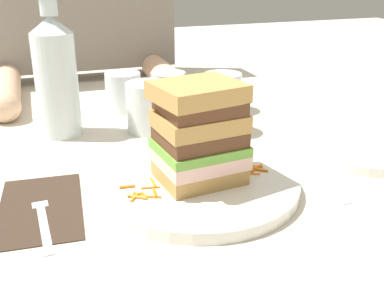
{
  "coord_description": "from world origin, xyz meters",
  "views": [
    {
      "loc": [
        -0.21,
        -0.55,
        0.3
      ],
      "look_at": [
        -0.01,
        0.02,
        0.06
      ],
      "focal_mm": 43.65,
      "sensor_mm": 36.0,
      "label": 1
    }
  ],
  "objects_px": {
    "knife": "(307,174)",
    "side_plate": "(364,147)",
    "empty_tumbler_0": "(169,95)",
    "water_bottle": "(56,75)",
    "napkin_dark": "(41,207)",
    "juice_glass": "(219,110)",
    "fork": "(42,213)",
    "empty_tumbler_2": "(123,92)",
    "empty_tumbler_1": "(222,92)",
    "sandwich": "(199,133)",
    "main_plate": "(199,184)",
    "empty_tumbler_3": "(148,107)"
  },
  "relations": [
    {
      "from": "main_plate",
      "to": "knife",
      "type": "xyz_separation_m",
      "value": [
        0.17,
        -0.01,
        -0.01
      ]
    },
    {
      "from": "fork",
      "to": "empty_tumbler_0",
      "type": "distance_m",
      "value": 0.42
    },
    {
      "from": "knife",
      "to": "empty_tumbler_1",
      "type": "relative_size",
      "value": 2.55
    },
    {
      "from": "fork",
      "to": "empty_tumbler_1",
      "type": "height_order",
      "value": "empty_tumbler_1"
    },
    {
      "from": "empty_tumbler_0",
      "to": "empty_tumbler_2",
      "type": "bearing_deg",
      "value": 141.97
    },
    {
      "from": "water_bottle",
      "to": "empty_tumbler_3",
      "type": "height_order",
      "value": "water_bottle"
    },
    {
      "from": "fork",
      "to": "empty_tumbler_2",
      "type": "height_order",
      "value": "empty_tumbler_2"
    },
    {
      "from": "knife",
      "to": "empty_tumbler_0",
      "type": "distance_m",
      "value": 0.35
    },
    {
      "from": "main_plate",
      "to": "napkin_dark",
      "type": "xyz_separation_m",
      "value": [
        -0.21,
        0.02,
        -0.01
      ]
    },
    {
      "from": "napkin_dark",
      "to": "fork",
      "type": "bearing_deg",
      "value": -87.24
    },
    {
      "from": "fork",
      "to": "empty_tumbler_2",
      "type": "xyz_separation_m",
      "value": [
        0.18,
        0.39,
        0.04
      ]
    },
    {
      "from": "knife",
      "to": "empty_tumbler_1",
      "type": "xyz_separation_m",
      "value": [
        -0.0,
        0.33,
        0.04
      ]
    },
    {
      "from": "fork",
      "to": "juice_glass",
      "type": "distance_m",
      "value": 0.38
    },
    {
      "from": "empty_tumbler_0",
      "to": "water_bottle",
      "type": "bearing_deg",
      "value": -170.1
    },
    {
      "from": "empty_tumbler_2",
      "to": "empty_tumbler_1",
      "type": "bearing_deg",
      "value": -18.38
    },
    {
      "from": "empty_tumbler_3",
      "to": "water_bottle",
      "type": "bearing_deg",
      "value": 168.39
    },
    {
      "from": "water_bottle",
      "to": "empty_tumbler_1",
      "type": "xyz_separation_m",
      "value": [
        0.33,
        0.03,
        -0.07
      ]
    },
    {
      "from": "empty_tumbler_0",
      "to": "empty_tumbler_1",
      "type": "bearing_deg",
      "value": -1.24
    },
    {
      "from": "side_plate",
      "to": "empty_tumbler_3",
      "type": "bearing_deg",
      "value": 145.95
    },
    {
      "from": "main_plate",
      "to": "empty_tumbler_1",
      "type": "distance_m",
      "value": 0.36
    },
    {
      "from": "napkin_dark",
      "to": "juice_glass",
      "type": "bearing_deg",
      "value": 30.09
    },
    {
      "from": "empty_tumbler_3",
      "to": "side_plate",
      "type": "relative_size",
      "value": 0.44
    },
    {
      "from": "fork",
      "to": "empty_tumbler_2",
      "type": "relative_size",
      "value": 2.08
    },
    {
      "from": "empty_tumbler_3",
      "to": "knife",
      "type": "bearing_deg",
      "value": -55.86
    },
    {
      "from": "knife",
      "to": "empty_tumbler_2",
      "type": "distance_m",
      "value": 0.44
    },
    {
      "from": "knife",
      "to": "empty_tumbler_3",
      "type": "bearing_deg",
      "value": 124.14
    },
    {
      "from": "main_plate",
      "to": "empty_tumbler_0",
      "type": "distance_m",
      "value": 0.33
    },
    {
      "from": "main_plate",
      "to": "knife",
      "type": "height_order",
      "value": "main_plate"
    },
    {
      "from": "empty_tumbler_0",
      "to": "empty_tumbler_1",
      "type": "distance_m",
      "value": 0.11
    },
    {
      "from": "main_plate",
      "to": "fork",
      "type": "distance_m",
      "value": 0.21
    },
    {
      "from": "knife",
      "to": "empty_tumbler_1",
      "type": "distance_m",
      "value": 0.33
    },
    {
      "from": "empty_tumbler_0",
      "to": "empty_tumbler_1",
      "type": "xyz_separation_m",
      "value": [
        0.11,
        -0.0,
        -0.01
      ]
    },
    {
      "from": "main_plate",
      "to": "fork",
      "type": "bearing_deg",
      "value": -178.42
    },
    {
      "from": "sandwich",
      "to": "empty_tumbler_2",
      "type": "bearing_deg",
      "value": 94.31
    },
    {
      "from": "side_plate",
      "to": "fork",
      "type": "bearing_deg",
      "value": -174.87
    },
    {
      "from": "napkin_dark",
      "to": "empty_tumbler_3",
      "type": "relative_size",
      "value": 1.98
    },
    {
      "from": "main_plate",
      "to": "fork",
      "type": "relative_size",
      "value": 1.64
    },
    {
      "from": "knife",
      "to": "side_plate",
      "type": "bearing_deg",
      "value": 19.51
    },
    {
      "from": "water_bottle",
      "to": "sandwich",
      "type": "bearing_deg",
      "value": -60.32
    },
    {
      "from": "main_plate",
      "to": "sandwich",
      "type": "xyz_separation_m",
      "value": [
        -0.0,
        -0.0,
        0.07
      ]
    },
    {
      "from": "main_plate",
      "to": "empty_tumbler_3",
      "type": "bearing_deg",
      "value": 92.09
    },
    {
      "from": "sandwich",
      "to": "side_plate",
      "type": "height_order",
      "value": "sandwich"
    },
    {
      "from": "sandwich",
      "to": "empty_tumbler_1",
      "type": "bearing_deg",
      "value": 62.62
    },
    {
      "from": "napkin_dark",
      "to": "knife",
      "type": "height_order",
      "value": "same"
    },
    {
      "from": "empty_tumbler_0",
      "to": "empty_tumbler_2",
      "type": "xyz_separation_m",
      "value": [
        -0.08,
        0.06,
        -0.0
      ]
    },
    {
      "from": "empty_tumbler_0",
      "to": "juice_glass",
      "type": "bearing_deg",
      "value": -63.43
    },
    {
      "from": "sandwich",
      "to": "empty_tumbler_3",
      "type": "height_order",
      "value": "sandwich"
    },
    {
      "from": "empty_tumbler_2",
      "to": "empty_tumbler_3",
      "type": "bearing_deg",
      "value": -81.17
    },
    {
      "from": "fork",
      "to": "water_bottle",
      "type": "xyz_separation_m",
      "value": [
        0.05,
        0.29,
        0.1
      ]
    },
    {
      "from": "main_plate",
      "to": "knife",
      "type": "distance_m",
      "value": 0.17
    }
  ]
}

